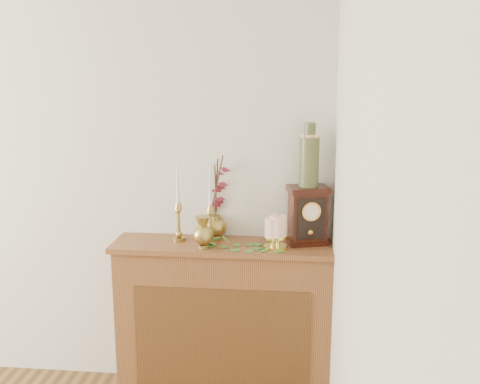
# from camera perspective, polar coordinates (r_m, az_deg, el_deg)

# --- Properties ---
(console_shelf) EXTENTS (1.24, 0.34, 0.93)m
(console_shelf) POSITION_cam_1_polar(r_m,az_deg,el_deg) (3.31, -1.61, -13.38)
(console_shelf) COLOR brown
(console_shelf) RESTS_ON ground
(candlestick_left) EXTENTS (0.07, 0.07, 0.45)m
(candlestick_left) POSITION_cam_1_polar(r_m,az_deg,el_deg) (3.15, -6.29, -2.37)
(candlestick_left) COLOR #B19446
(candlestick_left) RESTS_ON console_shelf
(candlestick_center) EXTENTS (0.07, 0.07, 0.43)m
(candlestick_center) POSITION_cam_1_polar(r_m,az_deg,el_deg) (3.12, -3.03, -2.59)
(candlestick_center) COLOR #B19446
(candlestick_center) RESTS_ON console_shelf
(bud_vase) EXTENTS (0.11, 0.11, 0.18)m
(bud_vase) POSITION_cam_1_polar(r_m,az_deg,el_deg) (3.02, -3.79, -4.15)
(bud_vase) COLOR #B19446
(bud_vase) RESTS_ON console_shelf
(ginger_jar) EXTENTS (0.20, 0.21, 0.48)m
(ginger_jar) POSITION_cam_1_polar(r_m,az_deg,el_deg) (3.21, -2.17, -0.75)
(ginger_jar) COLOR #B19446
(ginger_jar) RESTS_ON console_shelf
(pillar_candle_left) EXTENTS (0.09, 0.09, 0.18)m
(pillar_candle_left) POSITION_cam_1_polar(r_m,az_deg,el_deg) (3.01, 3.32, -4.03)
(pillar_candle_left) COLOR #E2CD4F
(pillar_candle_left) RESTS_ON console_shelf
(pillar_candle_right) EXTENTS (0.10, 0.10, 0.20)m
(pillar_candle_right) POSITION_cam_1_polar(r_m,az_deg,el_deg) (3.01, 3.89, -3.89)
(pillar_candle_right) COLOR #E2CD4F
(pillar_candle_right) RESTS_ON console_shelf
(ivy_garland) EXTENTS (0.34, 0.20, 0.08)m
(ivy_garland) POSITION_cam_1_polar(r_m,az_deg,el_deg) (3.04, -0.04, -5.53)
(ivy_garland) COLOR #3B762C
(ivy_garland) RESTS_ON console_shelf
(mantel_clock) EXTENTS (0.25, 0.20, 0.32)m
(mantel_clock) POSITION_cam_1_polar(r_m,az_deg,el_deg) (3.10, 6.89, -2.40)
(mantel_clock) COLOR black
(mantel_clock) RESTS_ON console_shelf
(ceramic_vase) EXTENTS (0.11, 0.11, 0.35)m
(ceramic_vase) POSITION_cam_1_polar(r_m,az_deg,el_deg) (3.04, 7.04, 3.44)
(ceramic_vase) COLOR #183026
(ceramic_vase) RESTS_ON mantel_clock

